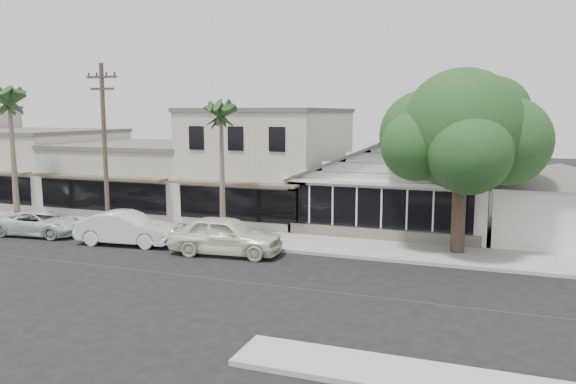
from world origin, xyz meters
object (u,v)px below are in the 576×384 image
at_px(utility_pole, 105,145).
at_px(car_0, 226,235).
at_px(car_2, 40,223).
at_px(shade_tree, 461,133).
at_px(car_1, 127,228).

xyz_separation_m(utility_pole, car_0, (7.74, -1.54, -3.90)).
distance_m(utility_pole, car_2, 5.48).
height_order(car_0, car_2, car_0).
bearing_deg(shade_tree, car_0, -158.97).
bearing_deg(car_2, utility_pole, -75.15).
distance_m(utility_pole, car_0, 8.80).
bearing_deg(car_2, car_0, -97.74).
xyz_separation_m(utility_pole, car_2, (-3.35, -1.32, -4.13)).
relative_size(utility_pole, car_1, 1.82).
relative_size(car_1, car_2, 1.04).
xyz_separation_m(car_1, car_2, (-5.59, 0.14, -0.16)).
height_order(car_0, car_1, car_0).
bearing_deg(shade_tree, utility_pole, -172.63).
bearing_deg(car_1, utility_pole, 50.45).
bearing_deg(car_0, car_1, 83.22).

